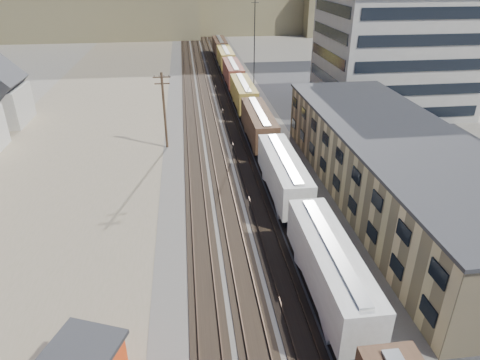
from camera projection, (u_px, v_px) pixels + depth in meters
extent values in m
cube|color=#4C4742|center=(225.00, 125.00, 65.24)|extent=(18.00, 200.00, 0.06)
cube|color=#72684E|center=(75.00, 158.00, 54.13)|extent=(24.00, 180.00, 0.03)
cube|color=#232326|center=(408.00, 156.00, 54.46)|extent=(26.00, 120.00, 0.04)
cube|color=black|center=(192.00, 125.00, 64.64)|extent=(2.60, 200.00, 0.08)
cube|color=#38281E|center=(187.00, 125.00, 64.50)|extent=(0.08, 200.00, 0.16)
cube|color=#38281E|center=(197.00, 125.00, 64.67)|extent=(0.08, 200.00, 0.16)
cube|color=black|center=(212.00, 125.00, 64.98)|extent=(2.60, 200.00, 0.08)
cube|color=#38281E|center=(207.00, 124.00, 64.84)|extent=(0.08, 200.00, 0.16)
cube|color=#38281E|center=(216.00, 124.00, 65.01)|extent=(0.08, 200.00, 0.16)
cube|color=black|center=(231.00, 124.00, 65.32)|extent=(2.60, 200.00, 0.08)
cube|color=#38281E|center=(227.00, 123.00, 65.18)|extent=(0.08, 200.00, 0.16)
cube|color=#38281E|center=(236.00, 123.00, 65.35)|extent=(0.08, 200.00, 0.16)
cube|color=black|center=(249.00, 123.00, 65.64)|extent=(2.60, 200.00, 0.08)
cube|color=#38281E|center=(245.00, 122.00, 65.50)|extent=(0.08, 200.00, 0.16)
cube|color=#38281E|center=(254.00, 122.00, 65.66)|extent=(0.08, 200.00, 0.16)
cube|color=black|center=(352.00, 344.00, 26.69)|extent=(2.20, 2.20, 0.90)
cube|color=black|center=(308.00, 248.00, 35.67)|extent=(2.20, 2.20, 0.90)
cube|color=beige|center=(330.00, 266.00, 30.21)|extent=(3.00, 13.34, 3.40)
cube|color=#B7B7B2|center=(332.00, 245.00, 29.40)|extent=(0.90, 12.32, 0.16)
cube|color=black|center=(294.00, 217.00, 40.13)|extent=(2.20, 2.20, 0.90)
cube|color=black|center=(273.00, 170.00, 49.11)|extent=(2.20, 2.20, 0.90)
cube|color=beige|center=(283.00, 173.00, 43.65)|extent=(3.00, 13.34, 3.40)
cube|color=#B7B7B2|center=(284.00, 157.00, 42.85)|extent=(0.90, 12.33, 0.16)
cube|color=black|center=(265.00, 153.00, 53.58)|extent=(2.20, 2.20, 0.90)
cube|color=black|center=(253.00, 126.00, 62.56)|extent=(2.20, 2.20, 0.90)
cube|color=#402B1B|center=(259.00, 123.00, 57.10)|extent=(3.00, 13.34, 3.40)
cube|color=#B7B7B2|center=(259.00, 111.00, 56.29)|extent=(0.90, 12.33, 0.16)
cube|color=black|center=(248.00, 115.00, 67.03)|extent=(2.20, 2.20, 0.90)
cube|color=black|center=(240.00, 97.00, 76.01)|extent=(2.20, 2.20, 0.90)
cube|color=#AE962E|center=(243.00, 93.00, 70.55)|extent=(3.00, 13.34, 3.40)
cube|color=#B7B7B2|center=(243.00, 82.00, 69.74)|extent=(0.90, 12.33, 0.16)
cube|color=black|center=(236.00, 90.00, 80.47)|extent=(2.20, 2.20, 0.90)
cube|color=black|center=(230.00, 77.00, 89.45)|extent=(2.20, 2.20, 0.90)
cube|color=brown|center=(233.00, 72.00, 83.99)|extent=(3.00, 13.34, 3.40)
cube|color=#B7B7B2|center=(233.00, 63.00, 83.19)|extent=(0.90, 12.32, 0.16)
cube|color=black|center=(228.00, 72.00, 93.92)|extent=(2.20, 2.20, 0.90)
cube|color=black|center=(224.00, 62.00, 102.90)|extent=(2.20, 2.20, 0.90)
cube|color=#AE962E|center=(226.00, 57.00, 97.44)|extent=(3.00, 13.34, 3.40)
cube|color=#B7B7B2|center=(225.00, 49.00, 96.63)|extent=(0.90, 12.32, 0.16)
cube|color=black|center=(222.00, 58.00, 107.37)|extent=(2.20, 2.20, 0.90)
cube|color=black|center=(218.00, 51.00, 116.35)|extent=(2.20, 2.20, 0.90)
cube|color=#402B1B|center=(220.00, 46.00, 110.88)|extent=(3.00, 13.34, 3.40)
cube|color=#B7B7B2|center=(220.00, 39.00, 110.08)|extent=(0.90, 12.32, 0.16)
cube|color=tan|center=(395.00, 168.00, 43.25)|extent=(12.00, 40.00, 7.00)
cube|color=#2D2D30|center=(401.00, 135.00, 41.62)|extent=(12.40, 40.40, 0.30)
cube|color=black|center=(336.00, 183.00, 43.15)|extent=(0.12, 36.00, 1.20)
cube|color=black|center=(339.00, 156.00, 41.80)|extent=(0.12, 36.00, 1.20)
cube|color=#9E998E|center=(394.00, 54.00, 68.77)|extent=(22.00, 18.00, 18.00)
cube|color=black|center=(328.00, 56.00, 67.52)|extent=(0.12, 16.00, 16.00)
cube|color=black|center=(422.00, 66.00, 60.77)|extent=(20.00, 0.12, 16.00)
cylinder|color=#382619|center=(164.00, 111.00, 54.95)|extent=(0.32, 0.32, 10.00)
cube|color=#382619|center=(162.00, 77.00, 52.96)|extent=(2.20, 0.14, 0.14)
cube|color=#382619|center=(162.00, 84.00, 53.32)|extent=(1.90, 0.14, 0.14)
cylinder|color=black|center=(166.00, 76.00, 52.96)|extent=(0.08, 0.08, 0.22)
cylinder|color=black|center=(254.00, 51.00, 70.71)|extent=(0.16, 0.16, 18.00)
cube|color=black|center=(255.00, 3.00, 67.31)|extent=(1.20, 0.08, 0.08)
cube|color=brown|center=(16.00, 1.00, 141.95)|extent=(120.00, 40.00, 22.00)
cube|color=brown|center=(438.00, 2.00, 159.84)|extent=(110.00, 38.00, 18.00)
cube|color=#2D2D30|center=(75.00, 359.00, 22.44)|extent=(5.31, 5.93, 0.28)
imported|color=navy|center=(332.00, 97.00, 75.79)|extent=(5.69, 6.55, 1.67)
imported|color=silver|center=(418.00, 102.00, 72.86)|extent=(3.53, 5.32, 1.68)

